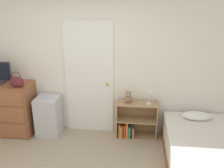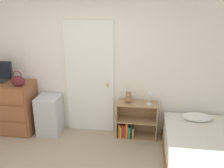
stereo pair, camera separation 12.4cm
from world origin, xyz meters
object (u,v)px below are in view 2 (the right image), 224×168
object	(u,v)px
tv	(0,71)
handbag	(18,81)
dresser	(7,107)
bed	(203,154)
teddy_bear	(128,98)
desk_lamp	(150,95)
storage_bin	(50,115)
bookshelf	(133,123)

from	to	relation	value
tv	handbag	size ratio (longest dim) A/B	1.77
dresser	bed	world-z (taller)	dresser
teddy_bear	desk_lamp	size ratio (longest dim) A/B	0.84
tv	storage_bin	xyz separation A→B (m)	(0.85, 0.03, -0.82)
tv	storage_bin	bearing A→B (deg)	2.23
handbag	storage_bin	size ratio (longest dim) A/B	0.38
storage_bin	handbag	bearing A→B (deg)	-157.06
storage_bin	desk_lamp	xyz separation A→B (m)	(1.83, 0.02, 0.48)
dresser	desk_lamp	xyz separation A→B (m)	(2.64, 0.06, 0.35)
desk_lamp	handbag	bearing A→B (deg)	-174.81
handbag	desk_lamp	bearing A→B (deg)	5.19
bookshelf	desk_lamp	xyz separation A→B (m)	(0.28, -0.05, 0.57)
dresser	bookshelf	distance (m)	2.37
tv	bookshelf	size ratio (longest dim) A/B	0.68
handbag	bed	size ratio (longest dim) A/B	0.15
dresser	storage_bin	size ratio (longest dim) A/B	1.45
bookshelf	bed	size ratio (longest dim) A/B	0.40
tv	bed	size ratio (longest dim) A/B	0.27
dresser	handbag	xyz separation A→B (m)	(0.37, -0.15, 0.58)
handbag	teddy_bear	world-z (taller)	handbag
tv	bookshelf	world-z (taller)	tv
handbag	bookshelf	size ratio (longest dim) A/B	0.38
bed	tv	bearing A→B (deg)	169.45
handbag	bed	world-z (taller)	handbag
desk_lamp	tv	bearing A→B (deg)	-178.84
tv	teddy_bear	bearing A→B (deg)	2.37
desk_lamp	bed	world-z (taller)	desk_lamp
tv	teddy_bear	size ratio (longest dim) A/B	2.32
handbag	bed	xyz separation A→B (m)	(3.06, -0.50, -0.83)
dresser	teddy_bear	size ratio (longest dim) A/B	5.00
storage_bin	bed	bearing A→B (deg)	-14.51
bed	storage_bin	bearing A→B (deg)	165.49
handbag	desk_lamp	size ratio (longest dim) A/B	1.11
teddy_bear	desk_lamp	xyz separation A→B (m)	(0.37, -0.04, 0.08)
dresser	bed	distance (m)	3.51
teddy_bear	tv	bearing A→B (deg)	-177.63
teddy_bear	handbag	bearing A→B (deg)	-172.57
handbag	teddy_bear	size ratio (longest dim) A/B	1.31
desk_lamp	bed	xyz separation A→B (m)	(0.80, -0.70, -0.60)
dresser	storage_bin	bearing A→B (deg)	2.68
teddy_bear	bed	size ratio (longest dim) A/B	0.12
dresser	bookshelf	bearing A→B (deg)	2.55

